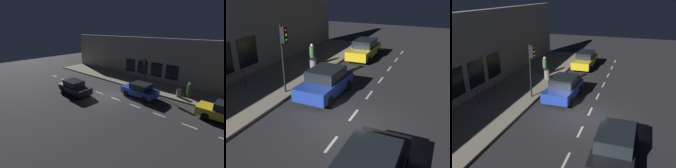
{
  "view_description": "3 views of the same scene",
  "coord_description": "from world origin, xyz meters",
  "views": [
    {
      "loc": [
        -12.37,
        -11.96,
        7.35
      ],
      "look_at": [
        0.51,
        -0.01,
        1.34
      ],
      "focal_mm": 26.53,
      "sensor_mm": 36.0,
      "label": 1
    },
    {
      "loc": [
        -3.6,
        9.21,
        6.0
      ],
      "look_at": [
        0.89,
        -1.12,
        1.46
      ],
      "focal_mm": 40.2,
      "sensor_mm": 36.0,
      "label": 2
    },
    {
      "loc": [
        -2.81,
        13.22,
        7.23
      ],
      "look_at": [
        2.12,
        -2.07,
        1.28
      ],
      "focal_mm": 39.85,
      "sensor_mm": 36.0,
      "label": 3
    }
  ],
  "objects": [
    {
      "name": "ground_plane",
      "position": [
        0.0,
        0.0,
        0.0
      ],
      "size": [
        60.0,
        60.0,
        0.0
      ],
      "primitive_type": "plane",
      "color": "#28282B"
    },
    {
      "name": "sidewalk",
      "position": [
        6.25,
        0.0,
        0.07
      ],
      "size": [
        4.5,
        32.0,
        0.15
      ],
      "color": "gray",
      "rests_on": "ground"
    },
    {
      "name": "lane_centre_line",
      "position": [
        0.0,
        -1.0,
        0.0
      ],
      "size": [
        0.12,
        27.2,
        0.01
      ],
      "color": "beige",
      "rests_on": "ground"
    },
    {
      "name": "traffic_light",
      "position": [
        4.35,
        -1.77,
        2.97
      ],
      "size": [
        0.45,
        0.32,
        3.84
      ],
      "color": "black",
      "rests_on": "sidewalk"
    },
    {
      "name": "parked_car_1",
      "position": [
        2.67,
        -10.82,
        0.79
      ],
      "size": [
        1.85,
        4.54,
        1.58
      ],
      "rotation": [
        0.0,
        0.0,
        -0.0
      ],
      "color": "gold",
      "rests_on": "ground"
    },
    {
      "name": "parked_car_2",
      "position": [
        2.3,
        -2.58,
        0.79
      ],
      "size": [
        2.05,
        3.96,
        1.58
      ],
      "rotation": [
        0.0,
        0.0,
        -0.02
      ],
      "color": "#1E389E",
      "rests_on": "ground"
    },
    {
      "name": "pedestrian_0",
      "position": [
        5.45,
        -6.72,
        0.93
      ],
      "size": [
        0.48,
        0.48,
        1.69
      ],
      "rotation": [
        0.0,
        0.0,
        1.23
      ],
      "color": "#336B38",
      "rests_on": "sidewalk"
    },
    {
      "name": "trash_bin",
      "position": [
        4.91,
        -5.89,
        0.57
      ],
      "size": [
        0.52,
        0.52,
        0.84
      ],
      "color": "slate",
      "rests_on": "sidewalk"
    },
    {
      "name": "red_railing",
      "position": [
        7.41,
        -0.65,
        0.88
      ],
      "size": [
        0.05,
        2.21,
        0.97
      ],
      "color": "red",
      "rests_on": "sidewalk"
    }
  ]
}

